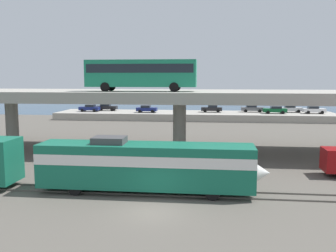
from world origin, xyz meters
The scene contains 16 objects.
ground_plane centered at (0.00, 0.00, 0.00)m, with size 260.00×260.00×0.00m, color #565149.
rail_strip_near centered at (0.00, 3.23, 0.06)m, with size 110.00×0.12×0.12m, color #59544C.
rail_strip_far centered at (0.00, 4.77, 0.06)m, with size 110.00×0.12×0.12m, color #59544C.
train_locomotive centered at (-0.35, 4.00, 2.19)m, with size 17.06×3.04×4.18m.
highway_overpass centered at (0.00, 20.00, 6.30)m, with size 96.00×11.83×7.06m.
transit_bus_on_overpass centered at (-4.03, 17.83, 9.12)m, with size 12.00×2.68×3.40m.
pier_parking_lot centered at (0.00, 55.00, 0.71)m, with size 56.67×10.34×1.43m, color #9E998E.
parked_car_0 centered at (-21.94, 54.08, 2.20)m, with size 4.18×1.91×1.50m.
parked_car_1 centered at (19.76, 57.08, 2.20)m, with size 4.34×1.99×1.50m.
parked_car_2 centered at (-9.66, 53.40, 2.20)m, with size 4.18×1.98×1.50m.
parked_car_3 centered at (-19.09, 56.77, 2.20)m, with size 4.55×1.86×1.50m.
parked_car_4 centered at (23.80, 54.86, 2.20)m, with size 4.25×1.96×1.50m.
parked_car_5 centered at (11.95, 56.92, 2.20)m, with size 4.63×1.91×1.50m.
parked_car_6 centered at (16.13, 54.02, 2.20)m, with size 4.56×1.97×1.50m.
parked_car_7 centered at (3.62, 55.69, 2.20)m, with size 4.28×1.92×1.50m.
harbor_water centered at (0.00, 78.00, 0.00)m, with size 140.00×36.00×0.01m, color navy.
Camera 1 is at (3.74, -23.30, 8.57)m, focal length 40.69 mm.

